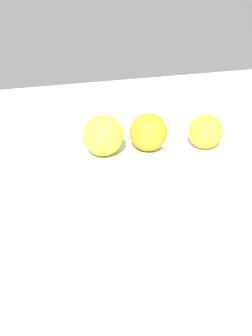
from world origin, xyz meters
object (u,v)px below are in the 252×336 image
orange_in_bowl_1 (148,132)px  orange_in_bowl_0 (103,136)px  orange_loose_0 (205,132)px  fruit_bowl (126,171)px

orange_in_bowl_1 → orange_in_bowl_0: bearing=87.6°
orange_in_bowl_1 → orange_loose_0: orange_in_bowl_1 is taller
orange_loose_0 → orange_in_bowl_1: bearing=117.2°
orange_in_bowl_0 → orange_in_bowl_1: 7.39cm
orange_in_bowl_1 → orange_loose_0: size_ratio=0.94×
fruit_bowl → orange_in_bowl_1: (1.84, -4.22, 5.53)cm
fruit_bowl → orange_loose_0: 20.05cm
orange_in_bowl_1 → orange_loose_0: 16.07cm
orange_in_bowl_0 → fruit_bowl: bearing=-124.1°
orange_in_bowl_0 → orange_loose_0: bearing=-72.2°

